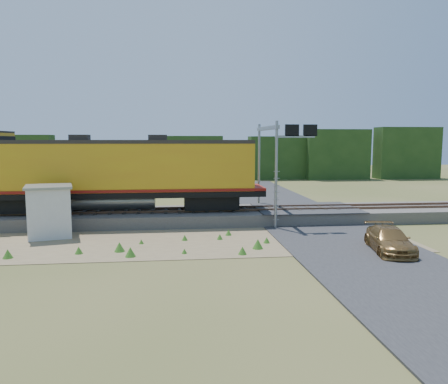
{
  "coord_description": "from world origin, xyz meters",
  "views": [
    {
      "loc": [
        -2.07,
        -23.36,
        5.56
      ],
      "look_at": [
        0.9,
        3.0,
        2.4
      ],
      "focal_mm": 35.0,
      "sensor_mm": 36.0,
      "label": 1
    }
  ],
  "objects": [
    {
      "name": "shed",
      "position": [
        -9.28,
        2.37,
        1.51
      ],
      "size": [
        3.06,
        3.06,
        2.99
      ],
      "rotation": [
        0.0,
        0.0,
        0.25
      ],
      "color": "silver",
      "rests_on": "ground"
    },
    {
      "name": "weed_clumps",
      "position": [
        -3.5,
        0.1,
        0.0
      ],
      "size": [
        15.0,
        6.2,
        0.56
      ],
      "primitive_type": null,
      "color": "#387220",
      "rests_on": "ground"
    },
    {
      "name": "road",
      "position": [
        7.0,
        0.74,
        0.09
      ],
      "size": [
        7.0,
        66.0,
        0.86
      ],
      "color": "#38383A",
      "rests_on": "ground"
    },
    {
      "name": "ground",
      "position": [
        0.0,
        0.0,
        0.0
      ],
      "size": [
        140.0,
        140.0,
        0.0
      ],
      "primitive_type": "plane",
      "color": "#475123",
      "rests_on": "ground"
    },
    {
      "name": "ballast",
      "position": [
        0.0,
        6.0,
        0.4
      ],
      "size": [
        70.0,
        5.0,
        0.8
      ],
      "primitive_type": "cube",
      "color": "slate",
      "rests_on": "ground"
    },
    {
      "name": "dirt_shoulder",
      "position": [
        -2.0,
        0.5,
        0.01
      ],
      "size": [
        26.0,
        8.0,
        0.03
      ],
      "primitive_type": "cube",
      "color": "#8C7754",
      "rests_on": "ground"
    },
    {
      "name": "signal_gantry",
      "position": [
        4.53,
        5.35,
        5.08
      ],
      "size": [
        2.67,
        6.2,
        6.75
      ],
      "color": "gray",
      "rests_on": "ground"
    },
    {
      "name": "locomotive",
      "position": [
        -6.48,
        6.0,
        3.51
      ],
      "size": [
        20.07,
        3.06,
        5.18
      ],
      "color": "black",
      "rests_on": "rails"
    },
    {
      "name": "car",
      "position": [
        8.48,
        -3.18,
        0.62
      ],
      "size": [
        2.5,
        4.51,
        1.24
      ],
      "primitive_type": "imported",
      "rotation": [
        0.0,
        0.0,
        -0.19
      ],
      "color": "olive",
      "rests_on": "ground"
    },
    {
      "name": "tree_line_north",
      "position": [
        0.0,
        38.0,
        3.07
      ],
      "size": [
        130.0,
        3.0,
        6.5
      ],
      "color": "#1E3B15",
      "rests_on": "ground"
    },
    {
      "name": "rails",
      "position": [
        0.0,
        6.0,
        0.88
      ],
      "size": [
        70.0,
        1.54,
        0.16
      ],
      "color": "brown",
      "rests_on": "ballast"
    }
  ]
}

